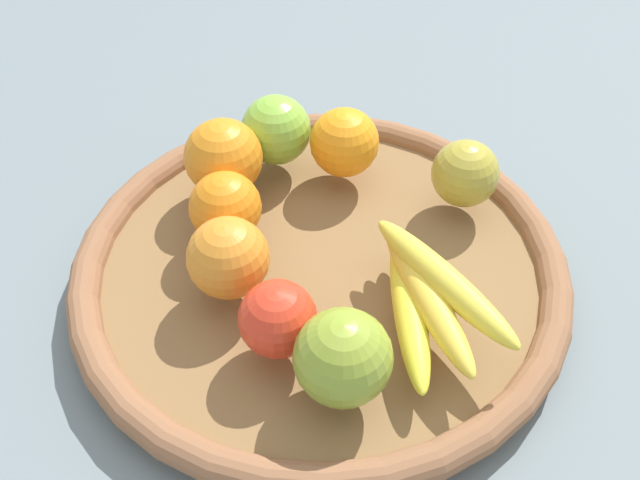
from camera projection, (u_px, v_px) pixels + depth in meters
name	position (u px, v px, depth m)	size (l,w,h in m)	color
ground_plane	(320.00, 285.00, 0.73)	(2.40, 2.40, 0.00)	slate
basket	(320.00, 270.00, 0.72)	(0.47, 0.47, 0.04)	olive
apple_1	(276.00, 130.00, 0.78)	(0.07, 0.07, 0.07)	#86BB3A
orange_3	(344.00, 142.00, 0.77)	(0.07, 0.07, 0.07)	orange
apple_2	(278.00, 319.00, 0.61)	(0.07, 0.07, 0.07)	red
orange_0	(225.00, 207.00, 0.70)	(0.07, 0.07, 0.07)	orange
orange_1	(228.00, 258.00, 0.65)	(0.07, 0.07, 0.07)	orange
banana_bunch	(427.00, 295.00, 0.63)	(0.11, 0.18, 0.05)	yellow
orange_2	(223.00, 158.00, 0.74)	(0.08, 0.08, 0.08)	orange
apple_3	(465.00, 173.00, 0.73)	(0.07, 0.07, 0.07)	#AC9D34
apple_0	(343.00, 357.00, 0.57)	(0.08, 0.08, 0.08)	olive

